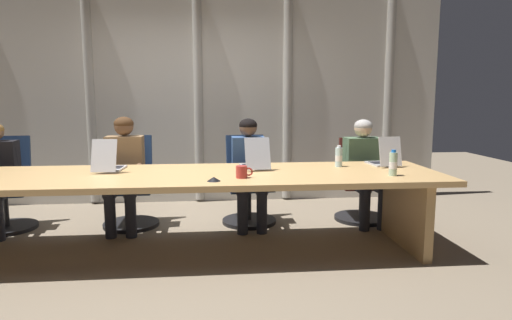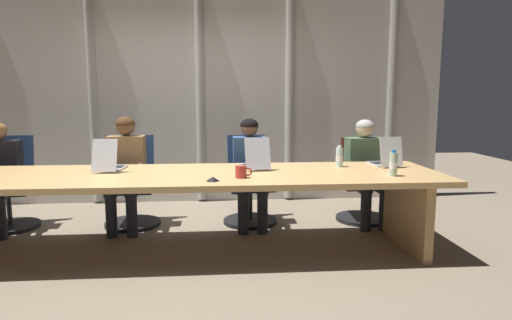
% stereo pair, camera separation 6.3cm
% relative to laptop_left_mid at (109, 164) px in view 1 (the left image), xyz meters
% --- Properties ---
extents(ground_plane, '(13.29, 13.29, 0.00)m').
position_rel_laptop_left_mid_xyz_m(ground_plane, '(0.69, -0.22, -0.78)').
color(ground_plane, '#7F705B').
extents(conference_table, '(4.61, 1.15, 0.73)m').
position_rel_laptop_left_mid_xyz_m(conference_table, '(0.69, -0.22, -0.18)').
color(conference_table, tan).
rests_on(conference_table, ground_plane).
extents(curtain_backdrop, '(6.65, 0.16, 2.84)m').
position_rel_laptop_left_mid_xyz_m(curtain_backdrop, '(0.69, 1.81, 0.64)').
color(curtain_backdrop, beige).
rests_on(curtain_backdrop, ground_plane).
extents(laptop_left_mid, '(0.24, 0.43, 0.30)m').
position_rel_laptop_left_mid_xyz_m(laptop_left_mid, '(0.00, 0.00, 0.00)').
color(laptop_left_mid, '#BCBCC1').
rests_on(laptop_left_mid, conference_table).
extents(laptop_center, '(0.27, 0.44, 0.30)m').
position_rel_laptop_left_mid_xyz_m(laptop_center, '(1.35, 0.00, 0.00)').
color(laptop_center, '#A8ADB7').
rests_on(laptop_center, conference_table).
extents(laptop_right_mid, '(0.25, 0.39, 0.30)m').
position_rel_laptop_left_mid_xyz_m(laptop_right_mid, '(2.63, 0.05, -0.00)').
color(laptop_right_mid, '#BCBCC1').
rests_on(laptop_right_mid, conference_table).
extents(office_chair_left_end, '(0.60, 0.61, 0.98)m').
position_rel_laptop_left_mid_xyz_m(office_chair_left_end, '(-1.25, 0.72, -0.42)').
color(office_chair_left_end, navy).
rests_on(office_chair_left_end, ground_plane).
extents(office_chair_left_mid, '(0.60, 0.60, 0.98)m').
position_rel_laptop_left_mid_xyz_m(office_chair_left_mid, '(0.05, 0.72, -0.42)').
color(office_chair_left_mid, navy).
rests_on(office_chair_left_mid, ground_plane).
extents(office_chair_center, '(0.60, 0.60, 0.97)m').
position_rel_laptop_left_mid_xyz_m(office_chair_center, '(1.34, 0.72, -0.42)').
color(office_chair_center, navy).
rests_on(office_chair_center, ground_plane).
extents(office_chair_right_mid, '(0.60, 0.60, 0.93)m').
position_rel_laptop_left_mid_xyz_m(office_chair_right_mid, '(2.64, 0.72, -0.44)').
color(office_chair_right_mid, '#511E19').
rests_on(office_chair_right_mid, ground_plane).
extents(person_left_mid, '(0.40, 0.55, 1.19)m').
position_rel_laptop_left_mid_xyz_m(person_left_mid, '(0.02, 0.56, -0.10)').
color(person_left_mid, olive).
rests_on(person_left_mid, ground_plane).
extents(person_center, '(0.37, 0.55, 1.17)m').
position_rel_laptop_left_mid_xyz_m(person_center, '(1.34, 0.56, -0.12)').
color(person_center, '#335184').
rests_on(person_center, ground_plane).
extents(person_right_mid, '(0.42, 0.56, 1.15)m').
position_rel_laptop_left_mid_xyz_m(person_right_mid, '(2.62, 0.56, -0.12)').
color(person_right_mid, '#4C6B4C').
rests_on(person_right_mid, ground_plane).
extents(water_bottle_primary, '(0.07, 0.07, 0.21)m').
position_rel_laptop_left_mid_xyz_m(water_bottle_primary, '(2.17, 0.03, 0.04)').
color(water_bottle_primary, silver).
rests_on(water_bottle_primary, conference_table).
extents(water_bottle_secondary, '(0.07, 0.07, 0.23)m').
position_rel_laptop_left_mid_xyz_m(water_bottle_secondary, '(2.50, -0.50, 0.04)').
color(water_bottle_secondary, '#ADD1B2').
rests_on(water_bottle_secondary, conference_table).
extents(coffee_mug_near, '(0.14, 0.10, 0.10)m').
position_rel_laptop_left_mid_xyz_m(coffee_mug_near, '(1.19, -0.48, -0.01)').
color(coffee_mug_near, '#B2332D').
rests_on(coffee_mug_near, conference_table).
extents(conference_mic_left_side, '(0.11, 0.11, 0.03)m').
position_rel_laptop_left_mid_xyz_m(conference_mic_left_side, '(0.96, -0.59, -0.04)').
color(conference_mic_left_side, black).
rests_on(conference_mic_left_side, conference_table).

